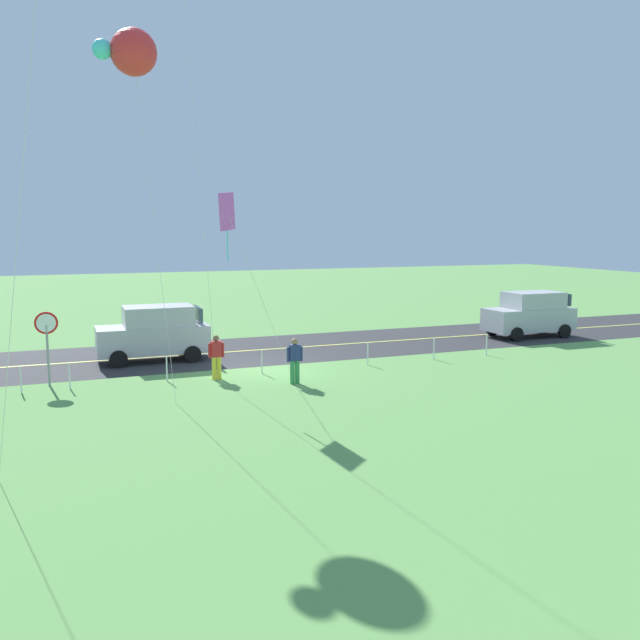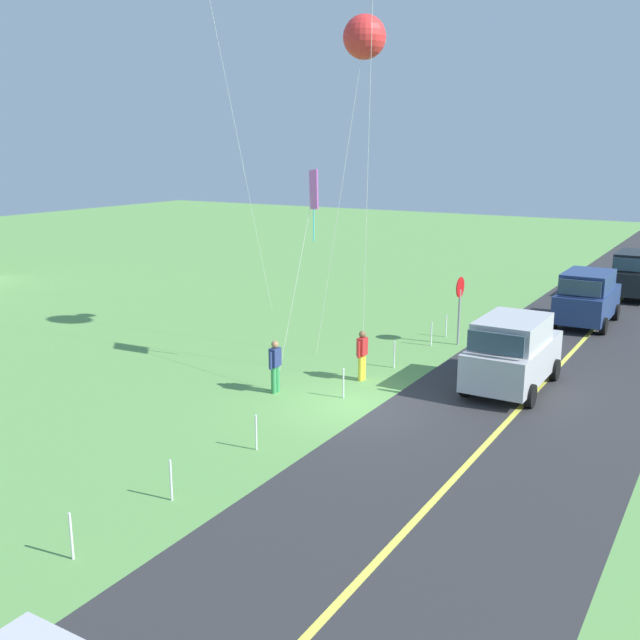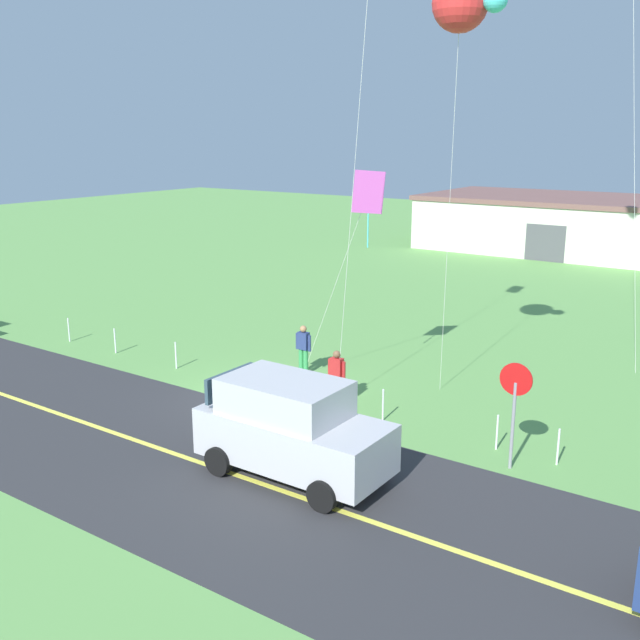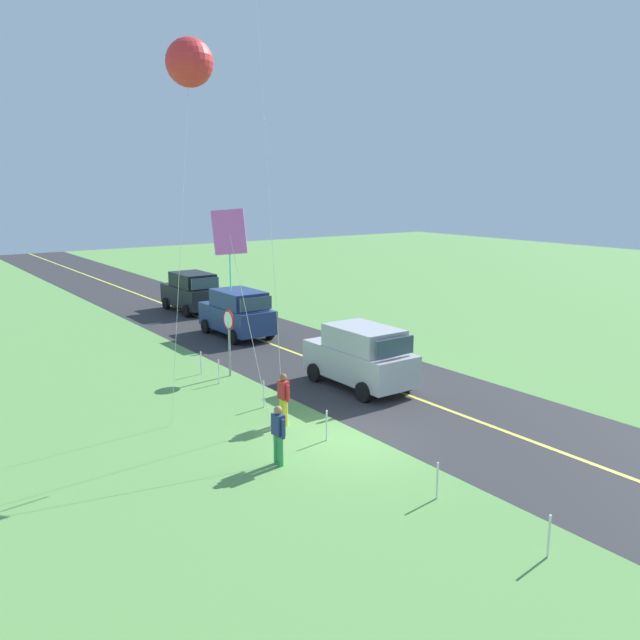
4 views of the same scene
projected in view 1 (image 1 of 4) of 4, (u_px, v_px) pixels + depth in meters
ground_plane at (267, 370)px, 25.27m from camera, size 120.00×120.00×0.10m
asphalt_road at (241, 351)px, 28.95m from camera, size 120.00×7.00×0.00m
road_centre_stripe at (241, 351)px, 28.95m from camera, size 120.00×0.16×0.00m
car_suv_foreground at (154, 333)px, 26.75m from camera, size 4.40×2.12×2.24m
car_parked_west_far at (530, 314)px, 32.74m from camera, size 4.40×2.12×2.24m
stop_sign at (47, 334)px, 22.32m from camera, size 0.76×0.08×2.56m
person_adult_near at (216, 355)px, 23.42m from camera, size 0.58×0.22×1.60m
person_adult_companion at (295, 359)px, 22.73m from camera, size 0.58×0.22×1.60m
kite_blue_mid at (228, 215)px, 21.20m from camera, size 2.67×0.74×6.53m
kite_yellow_high at (131, 52)px, 19.79m from camera, size 1.94×2.08×11.32m
fence_post_0 at (487, 345)px, 27.97m from camera, size 0.05×0.05×0.90m
fence_post_1 at (434, 349)px, 27.04m from camera, size 0.05×0.05×0.90m
fence_post_2 at (368, 354)px, 25.96m from camera, size 0.05×0.05×0.90m
fence_post_3 at (262, 362)px, 24.40m from camera, size 0.05×0.05×0.90m
fence_post_4 at (167, 369)px, 23.16m from camera, size 0.05×0.05×0.90m
fence_post_5 at (70, 376)px, 22.00m from camera, size 0.05×0.05×0.90m
fence_post_6 at (21, 380)px, 21.47m from camera, size 0.05×0.05×0.90m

